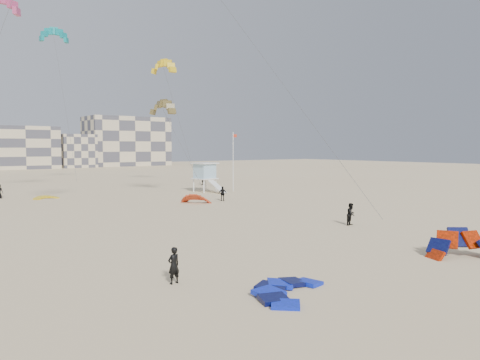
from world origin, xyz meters
TOP-DOWN VIEW (x-y plane):
  - ground at (0.00, 0.00)m, footprint 320.00×320.00m
  - kite_ground_blue at (0.69, -1.69)m, footprint 5.22×5.29m
  - kite_ground_orange at (12.78, -2.73)m, footprint 5.36×5.34m
  - kite_ground_red_far at (14.20, 28.23)m, footprint 4.56×4.53m
  - kite_ground_yellow at (1.95, 42.48)m, footprint 2.99×3.14m
  - kitesurfer_main at (-2.49, 2.46)m, footprint 0.67×0.49m
  - kitesurfer_b at (16.37, 8.21)m, footprint 1.00×0.86m
  - kitesurfer_d at (17.61, 27.98)m, footprint 1.01×0.96m
  - kitesurfer_f at (27.92, 48.79)m, footprint 0.60×1.67m
  - kite_fly_olive at (14.75, 36.99)m, footprint 5.63×6.44m
  - kite_fly_yellow at (21.84, 50.42)m, footprint 9.62×5.47m
  - kite_fly_teal_b at (8.54, 61.62)m, footprint 4.99×9.11m
  - lifeguard_tower_near at (21.75, 38.38)m, footprint 3.24×5.73m
  - flagpole at (25.33, 36.67)m, footprint 0.67×0.10m
  - condo_east at (50.00, 132.00)m, footprint 26.00×14.00m
  - condo_fill_right at (32.00, 128.00)m, footprint 10.00×10.00m

SIDE VIEW (x-z plane):
  - ground at x=0.00m, z-range 0.00..0.00m
  - kite_ground_blue at x=0.69m, z-range -0.42..0.42m
  - kite_ground_orange at x=12.78m, z-range -1.92..1.92m
  - kite_ground_red_far at x=14.20m, z-range -1.47..1.47m
  - kite_ground_yellow at x=1.95m, z-range -0.49..0.49m
  - kitesurfer_main at x=-2.49m, z-range 0.00..1.68m
  - kitesurfer_d at x=17.61m, z-range 0.00..1.68m
  - kitesurfer_b at x=16.37m, z-range 0.00..1.76m
  - kitesurfer_f at x=27.92m, z-range 0.00..1.77m
  - lifeguard_tower_near at x=21.75m, z-range -0.02..4.01m
  - flagpole at x=25.33m, z-range 0.20..8.44m
  - condo_fill_right at x=32.00m, z-range 0.00..10.00m
  - condo_east at x=50.00m, z-range 0.00..16.00m
  - kite_fly_olive at x=14.75m, z-range 5.30..16.57m
  - kite_fly_yellow at x=21.84m, z-range 9.00..27.93m
  - kite_fly_teal_b at x=8.54m, z-range 11.67..35.41m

